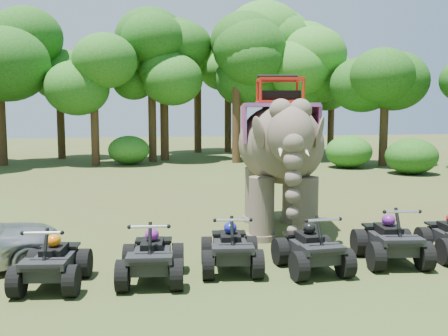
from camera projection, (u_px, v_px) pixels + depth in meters
The scene contains 23 objects.
ground at pixel (233, 249), 12.46m from camera, with size 110.00×110.00×0.00m, color #47381E.
elephant at pixel (279, 153), 14.20m from camera, with size 2.33×5.30×4.45m, color brown, non-canonical shape.
atv_0 at pixel (52, 256), 9.71m from camera, with size 1.23×1.68×1.25m, color black, non-canonical shape.
atv_1 at pixel (152, 250), 10.04m from camera, with size 1.27×1.75×1.29m, color black, non-canonical shape.
atv_2 at pixel (231, 242), 10.71m from camera, with size 1.25×1.71×1.27m, color black, non-canonical shape.
atv_3 at pixel (312, 242), 10.68m from camera, with size 1.26×1.73×1.28m, color black, non-canonical shape.
atv_4 at pixel (391, 234), 11.26m from camera, with size 1.32×1.80×1.34m, color black, non-canonical shape.
tree_0 at pixel (164, 92), 34.46m from camera, with size 6.64×6.64×9.48m, color #195114, non-canonical shape.
tree_1 at pixel (236, 98), 32.79m from camera, with size 5.97×5.97×8.53m, color #195114, non-canonical shape.
tree_2 at pixel (312, 101), 34.77m from camera, with size 5.79×5.79×8.27m, color #195114, non-canonical shape.
tree_3 at pixel (384, 107), 31.06m from camera, with size 5.17×5.17×7.39m, color #195114, non-canonical shape.
tree_24 at pixel (0, 93), 31.17m from camera, with size 6.33×6.33×9.04m, color #195114, non-canonical shape.
tree_25 at pixel (94, 111), 31.15m from camera, with size 4.84×4.84×6.91m, color #195114, non-canonical shape.
tree_26 at pixel (60, 102), 35.66m from camera, with size 5.67×5.67×8.10m, color #195114, non-canonical shape.
tree_27 at pixel (300, 109), 36.03m from camera, with size 5.05×5.05×7.21m, color #195114, non-canonical shape.
tree_28 at pixel (280, 86), 38.18m from camera, with size 7.48×7.48×10.69m, color #195114, non-canonical shape.
tree_29 at pixel (152, 104), 33.64m from camera, with size 5.44×5.44×7.77m, color #195114, non-canonical shape.
tree_30 at pixel (331, 105), 41.27m from camera, with size 5.47×5.47×7.82m, color #195114, non-canonical shape.
tree_34 at pixel (293, 92), 37.03m from camera, with size 6.79×6.79×9.70m, color #195114, non-canonical shape.
tree_35 at pixel (228, 101), 41.40m from camera, with size 5.94×5.94×8.48m, color #195114, non-canonical shape.
tree_36 at pixel (282, 96), 36.30m from camera, with size 6.32×6.32×9.02m, color #195114, non-canonical shape.
tree_37 at pixel (266, 100), 41.14m from camera, with size 6.02×6.02×8.60m, color #195114, non-canonical shape.
tree_38 at pixel (198, 91), 41.00m from camera, with size 7.13×7.13×10.19m, color #195114, non-canonical shape.
Camera 1 is at (-2.53, -11.89, 3.42)m, focal length 40.00 mm.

